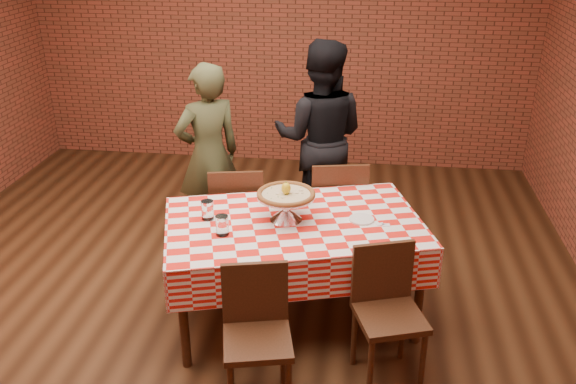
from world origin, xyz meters
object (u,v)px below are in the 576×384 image
object	(u,v)px
water_glass_left	(222,225)
chair_near_left	(258,344)
chair_far_left	(237,215)
diner_olive	(209,156)
condiment_caddy	(298,193)
chair_far_right	(335,209)
pizza	(286,195)
table	(294,270)
water_glass_right	(208,210)
diner_black	(320,138)
pizza_stand	(286,207)
chair_near_right	(390,320)

from	to	relation	value
water_glass_left	chair_near_left	world-z (taller)	water_glass_left
chair_far_left	diner_olive	world-z (taller)	diner_olive
water_glass_left	diner_olive	world-z (taller)	diner_olive
chair_near_left	condiment_caddy	bearing A→B (deg)	72.61
condiment_caddy	chair_far_right	size ratio (longest dim) A/B	0.14
pizza	water_glass_left	size ratio (longest dim) A/B	2.96
table	diner_olive	distance (m)	1.41
water_glass_right	condiment_caddy	world-z (taller)	water_glass_right
diner_olive	condiment_caddy	bearing A→B (deg)	102.56
pizza	diner_black	bearing A→B (deg)	85.43
pizza_stand	water_glass_right	xyz separation A→B (m)	(-0.52, -0.06, -0.02)
condiment_caddy	pizza_stand	bearing A→B (deg)	-102.38
chair_far_left	diner_black	distance (m)	1.05
chair_near_right	chair_far_left	size ratio (longest dim) A/B	0.96
chair_near_left	chair_far_left	world-z (taller)	chair_far_left
pizza_stand	chair_far_right	bearing A→B (deg)	70.34
condiment_caddy	diner_black	distance (m)	1.11
pizza_stand	chair_far_left	size ratio (longest dim) A/B	0.44
table	water_glass_left	size ratio (longest dim) A/B	12.75
table	chair_near_right	world-z (taller)	chair_near_right
pizza_stand	water_glass_right	world-z (taller)	pizza_stand
diner_olive	diner_black	xyz separation A→B (m)	(0.91, 0.37, 0.07)
condiment_caddy	chair_far_left	bearing A→B (deg)	143.42
chair_far_left	diner_black	world-z (taller)	diner_black
pizza	diner_olive	bearing A→B (deg)	127.67
water_glass_left	diner_black	size ratio (longest dim) A/B	0.08
water_glass_left	diner_olive	xyz separation A→B (m)	(-0.42, 1.30, -0.04)
pizza	chair_near_left	distance (m)	1.05
table	water_glass_right	world-z (taller)	water_glass_right
pizza	chair_near_right	xyz separation A→B (m)	(0.70, -0.59, -0.51)
chair_near_left	chair_near_right	distance (m)	0.81
pizza	water_glass_right	world-z (taller)	pizza
water_glass_left	chair_far_left	world-z (taller)	chair_far_left
chair_near_left	chair_far_right	size ratio (longest dim) A/B	0.93
water_glass_left	chair_far_right	world-z (taller)	chair_far_right
water_glass_right	pizza	bearing A→B (deg)	6.81
table	chair_near_left	size ratio (longest dim) A/B	1.96
diner_olive	diner_black	world-z (taller)	diner_black
water_glass_left	water_glass_right	bearing A→B (deg)	125.76
chair_near_right	chair_far_left	xyz separation A→B (m)	(-1.18, 1.23, 0.02)
table	pizza	bearing A→B (deg)	159.97
table	chair_far_left	distance (m)	0.85
chair_far_right	diner_olive	bearing A→B (deg)	-22.84
water_glass_right	chair_near_left	xyz separation A→B (m)	(0.48, -0.85, -0.40)
chair_far_left	chair_far_right	xyz separation A→B (m)	(0.77, 0.18, 0.01)
table	chair_far_right	bearing A→B (deg)	74.17
table	diner_black	bearing A→B (deg)	87.68
chair_near_right	diner_black	world-z (taller)	diner_black
pizza	chair_near_right	distance (m)	1.05
chair_near_left	chair_near_right	size ratio (longest dim) A/B	1.00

